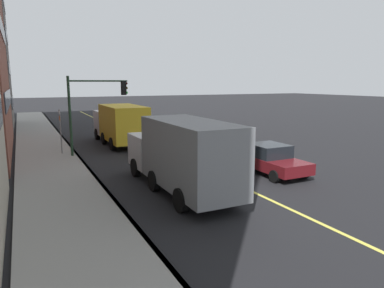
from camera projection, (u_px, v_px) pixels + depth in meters
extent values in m
plane|color=black|center=(184.00, 160.00, 21.25)|extent=(200.00, 200.00, 0.00)
cube|color=gray|center=(54.00, 172.00, 18.01)|extent=(80.00, 3.61, 0.15)
cube|color=slate|center=(88.00, 169.00, 18.76)|extent=(80.00, 0.16, 0.15)
cube|color=#D8CC4C|center=(184.00, 160.00, 21.24)|extent=(80.00, 0.16, 0.01)
cube|color=#262D38|center=(8.00, 98.00, 23.32)|extent=(12.93, 0.06, 1.10)
cube|color=#262D38|center=(2.00, 28.00, 22.54)|extent=(12.93, 0.06, 1.10)
cube|color=#262D38|center=(12.00, 102.00, 36.45)|extent=(9.00, 0.06, 1.10)
cube|color=#262D38|center=(10.00, 69.00, 35.87)|extent=(9.00, 0.06, 1.10)
cube|color=#262D38|center=(7.00, 36.00, 35.29)|extent=(9.00, 0.06, 1.10)
cube|color=#262D38|center=(4.00, 1.00, 34.72)|extent=(9.00, 0.06, 1.10)
cube|color=#591116|center=(272.00, 163.00, 17.95)|extent=(4.17, 1.88, 0.56)
cube|color=black|center=(268.00, 150.00, 18.11)|extent=(1.91, 1.73, 0.64)
cylinder|color=black|center=(304.00, 172.00, 17.19)|extent=(0.60, 0.22, 0.60)
cylinder|color=black|center=(275.00, 176.00, 16.39)|extent=(0.60, 0.22, 0.60)
cylinder|color=black|center=(269.00, 161.00, 19.62)|extent=(0.60, 0.22, 0.60)
cylinder|color=black|center=(241.00, 164.00, 18.82)|extent=(0.60, 0.22, 0.60)
cube|color=silver|center=(177.00, 135.00, 26.86)|extent=(4.52, 1.87, 0.67)
cube|color=black|center=(177.00, 128.00, 26.69)|extent=(1.95, 1.72, 0.52)
cylinder|color=black|center=(196.00, 142.00, 25.99)|extent=(0.60, 0.22, 0.60)
cylinder|color=black|center=(174.00, 144.00, 25.20)|extent=(0.60, 0.22, 0.60)
cylinder|color=black|center=(180.00, 136.00, 28.63)|extent=(0.60, 0.22, 0.60)
cylinder|color=black|center=(159.00, 138.00, 27.83)|extent=(0.60, 0.22, 0.60)
cube|color=silver|center=(155.00, 150.00, 17.82)|extent=(2.26, 2.22, 1.61)
cube|color=slate|center=(190.00, 154.00, 14.10)|extent=(5.65, 2.22, 2.69)
cylinder|color=black|center=(136.00, 167.00, 17.50)|extent=(0.90, 0.28, 0.90)
cylinder|color=black|center=(174.00, 163.00, 18.42)|extent=(0.90, 0.28, 0.90)
cylinder|color=black|center=(181.00, 200.00, 12.63)|extent=(0.90, 0.28, 0.90)
cylinder|color=black|center=(231.00, 192.00, 13.55)|extent=(0.90, 0.28, 0.90)
cylinder|color=black|center=(154.00, 181.00, 15.13)|extent=(0.90, 0.28, 0.90)
cylinder|color=black|center=(198.00, 175.00, 16.05)|extent=(0.90, 0.28, 0.90)
cube|color=silver|center=(111.00, 122.00, 29.19)|extent=(2.14, 2.46, 1.89)
cube|color=gold|center=(123.00, 123.00, 25.68)|extent=(5.36, 2.46, 2.53)
cylinder|color=black|center=(97.00, 134.00, 28.84)|extent=(0.90, 0.28, 0.90)
cylinder|color=black|center=(125.00, 132.00, 29.86)|extent=(0.90, 0.28, 0.90)
cylinder|color=black|center=(112.00, 144.00, 24.20)|extent=(0.90, 0.28, 0.90)
cylinder|color=black|center=(145.00, 141.00, 25.23)|extent=(0.90, 0.28, 0.90)
cylinder|color=black|center=(104.00, 138.00, 26.57)|extent=(0.90, 0.28, 0.90)
cylinder|color=black|center=(134.00, 136.00, 27.60)|extent=(0.90, 0.28, 0.90)
cylinder|color=#1E3823|center=(70.00, 118.00, 21.41)|extent=(0.16, 0.16, 5.04)
cylinder|color=#1E3823|center=(99.00, 81.00, 21.82)|extent=(0.10, 3.65, 0.10)
cube|color=black|center=(124.00, 88.00, 22.58)|extent=(0.28, 0.30, 0.90)
sphere|color=#360605|center=(126.00, 83.00, 22.60)|extent=(0.18, 0.18, 0.18)
sphere|color=#392905|center=(126.00, 88.00, 22.66)|extent=(0.18, 0.18, 0.18)
sphere|color=green|center=(126.00, 93.00, 22.71)|extent=(0.18, 0.18, 0.18)
cylinder|color=slate|center=(61.00, 133.00, 22.26)|extent=(0.08, 0.08, 2.97)
cube|color=white|center=(59.00, 113.00, 22.02)|extent=(0.60, 0.02, 0.20)
cube|color=#DB5919|center=(60.00, 118.00, 22.09)|extent=(0.44, 0.02, 0.28)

